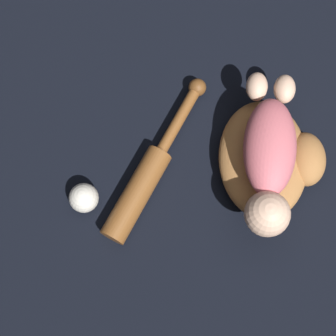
% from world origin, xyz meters
% --- Properties ---
extents(ground_plane, '(6.00, 6.00, 0.00)m').
position_xyz_m(ground_plane, '(0.00, 0.00, 0.00)').
color(ground_plane, black).
extents(baseball_glove, '(0.29, 0.25, 0.08)m').
position_xyz_m(baseball_glove, '(0.03, -0.01, 0.04)').
color(baseball_glove, '#A8703D').
rests_on(baseball_glove, ground).
extents(baby_figure, '(0.38, 0.15, 0.10)m').
position_xyz_m(baby_figure, '(0.06, -0.03, 0.13)').
color(baby_figure, '#D16670').
rests_on(baby_figure, baseball_glove).
extents(baseball_bat, '(0.40, 0.26, 0.06)m').
position_xyz_m(baseball_bat, '(0.06, -0.30, 0.03)').
color(baseball_bat, brown).
rests_on(baseball_bat, ground).
extents(baseball, '(0.07, 0.07, 0.07)m').
position_xyz_m(baseball, '(0.11, -0.44, 0.03)').
color(baseball, silver).
rests_on(baseball, ground).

